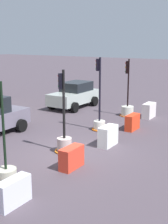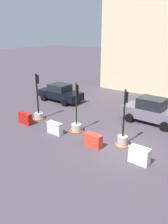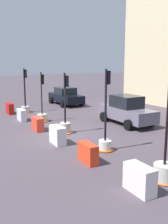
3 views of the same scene
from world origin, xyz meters
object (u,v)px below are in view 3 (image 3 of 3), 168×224
traffic_light_3 (105,138)px  car_grey_saloon (127,110)px  construction_barrier_2 (38,124)px  construction_barrier_4 (88,153)px  construction_barrier_0 (10,109)px  car_black_sedan (66,96)px  traffic_light_4 (165,168)px  traffic_light_1 (42,115)px  traffic_light_2 (65,123)px  construction_barrier_1 (22,115)px  construction_barrier_3 (58,135)px  construction_barrier_5 (140,179)px  traffic_light_0 (25,105)px

traffic_light_3 → car_grey_saloon: 5.36m
construction_barrier_2 → construction_barrier_4: construction_barrier_4 is taller
traffic_light_3 → construction_barrier_0: 10.59m
car_black_sedan → traffic_light_4: bearing=-15.5°
traffic_light_1 → construction_barrier_2: size_ratio=3.15×
traffic_light_3 → construction_barrier_0: bearing=-172.7°
traffic_light_2 → car_grey_saloon: (0.06, 4.31, 0.30)m
traffic_light_2 → construction_barrier_1: (-4.22, -1.13, -0.18)m
construction_barrier_3 → traffic_light_3: bearing=36.0°
construction_barrier_1 → construction_barrier_5: bearing=-0.0°
construction_barrier_4 → traffic_light_3: bearing=120.5°
construction_barrier_4 → construction_barrier_3: bearing=179.8°
traffic_light_4 → traffic_light_2: bearing=-178.9°
traffic_light_0 → car_black_sedan: size_ratio=0.79×
traffic_light_3 → construction_barrier_1: 7.83m
traffic_light_0 → traffic_light_1: traffic_light_0 is taller
construction_barrier_2 → car_grey_saloon: (1.31, 5.45, 0.47)m
construction_barrier_1 → construction_barrier_2: (2.96, -0.01, 0.00)m
traffic_light_0 → traffic_light_1: (3.61, -0.09, -0.16)m
traffic_light_1 → traffic_light_3: (6.82, 0.22, 0.16)m
construction_barrier_0 → construction_barrier_4: 11.35m
construction_barrier_1 → car_grey_saloon: bearing=51.8°
construction_barrier_1 → car_grey_saloon: car_grey_saloon is taller
traffic_light_4 → construction_barrier_2: traffic_light_4 is taller
construction_barrier_3 → construction_barrier_1: bearing=179.1°
construction_barrier_4 → construction_barrier_5: construction_barrier_5 is taller
construction_barrier_5 → traffic_light_0: bearing=175.1°
construction_barrier_3 → car_black_sedan: bearing=150.9°
construction_barrier_1 → traffic_light_3: bearing=9.8°
traffic_light_3 → construction_barrier_4: (0.84, -1.43, -0.20)m
construction_barrier_1 → construction_barrier_5: 11.36m
traffic_light_1 → construction_barrier_0: traffic_light_1 is taller
traffic_light_0 → construction_barrier_1: (2.73, -1.20, -0.19)m
traffic_light_1 → car_black_sedan: traffic_light_1 is taller
traffic_light_1 → construction_barrier_2: 2.36m
traffic_light_0 → construction_barrier_4: 11.35m
traffic_light_3 → construction_barrier_4: size_ratio=3.50×
traffic_light_2 → construction_barrier_4: traffic_light_2 is taller
construction_barrier_0 → traffic_light_0: bearing=86.8°
construction_barrier_1 → construction_barrier_5: construction_barrier_5 is taller
construction_barrier_0 → construction_barrier_5: 14.16m
traffic_light_3 → construction_barrier_0: size_ratio=3.20×
construction_barrier_4 → car_grey_saloon: bearing=127.7°
traffic_light_0 → traffic_light_3: 10.44m
traffic_light_1 → construction_barrier_3: bearing=-13.8°
traffic_light_3 → car_black_sedan: (-12.13, 4.24, 0.18)m
construction_barrier_2 → construction_barrier_5: 8.40m
traffic_light_4 → construction_barrier_0: 14.04m
construction_barrier_3 → car_grey_saloon: 5.74m
construction_barrier_0 → construction_barrier_3: 8.56m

